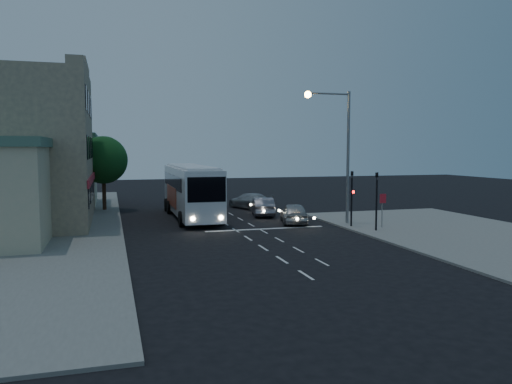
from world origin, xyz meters
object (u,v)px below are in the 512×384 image
object	(u,v)px
tour_bus	(191,190)
car_sedan_b	(250,201)
traffic_signal_side	(377,194)
regulatory_sign	(383,205)
streetlight	(339,142)
street_tree	(103,158)
car_sedan_a	(263,207)
car_suv	(294,213)
traffic_signal_main	(352,192)

from	to	relation	value
tour_bus	car_sedan_b	distance (m)	7.36
traffic_signal_side	regulatory_sign	xyz separation A→B (m)	(1.00, 0.96, -0.82)
streetlight	street_tree	xyz separation A→B (m)	(-15.55, 12.82, -1.23)
car_sedan_a	street_tree	world-z (taller)	street_tree
tour_bus	car_sedan_a	world-z (taller)	tour_bus
car_suv	car_sedan_b	distance (m)	9.34
car_suv	car_sedan_b	size ratio (longest dim) A/B	0.89
tour_bus	traffic_signal_main	bearing A→B (deg)	-40.36
traffic_signal_main	traffic_signal_side	bearing A→B (deg)	-70.51
car_suv	streetlight	xyz separation A→B (m)	(2.67, -1.60, 5.01)
streetlight	car_suv	bearing A→B (deg)	149.07
car_sedan_b	traffic_signal_main	distance (m)	12.96
tour_bus	car_sedan_a	size ratio (longest dim) A/B	2.98
car_suv	traffic_signal_side	distance (m)	6.40
car_sedan_a	traffic_signal_side	size ratio (longest dim) A/B	1.06
traffic_signal_main	streetlight	distance (m)	3.61
streetlight	tour_bus	bearing A→B (deg)	143.83
traffic_signal_main	streetlight	world-z (taller)	streetlight
traffic_signal_side	street_tree	bearing A→B (deg)	135.50
traffic_signal_side	regulatory_sign	distance (m)	1.61
regulatory_sign	streetlight	size ratio (longest dim) A/B	0.24
regulatory_sign	street_tree	xyz separation A→B (m)	(-17.51, 15.26, 2.90)
traffic_signal_side	streetlight	bearing A→B (deg)	105.70
tour_bus	traffic_signal_main	distance (m)	12.40
car_sedan_a	streetlight	size ratio (longest dim) A/B	0.48
street_tree	car_sedan_a	bearing A→B (deg)	-28.91
traffic_signal_main	regulatory_sign	xyz separation A→B (m)	(1.70, -1.01, -0.82)
car_suv	traffic_signal_side	xyz separation A→B (m)	(3.63, -5.00, 1.69)
regulatory_sign	traffic_signal_main	bearing A→B (deg)	149.16
tour_bus	traffic_signal_side	xyz separation A→B (m)	(10.09, -10.08, 0.27)
tour_bus	traffic_signal_side	world-z (taller)	traffic_signal_side
tour_bus	traffic_signal_side	distance (m)	14.26
traffic_signal_main	traffic_signal_side	world-z (taller)	same
regulatory_sign	car_suv	bearing A→B (deg)	138.89
tour_bus	regulatory_sign	size ratio (longest dim) A/B	5.91
car_sedan_b	traffic_signal_side	bearing A→B (deg)	88.08
car_sedan_a	car_sedan_b	bearing A→B (deg)	-82.18
car_sedan_a	street_tree	xyz separation A→B (m)	(-11.99, 6.62, 3.78)
car_suv	street_tree	size ratio (longest dim) A/B	0.69
street_tree	car_suv	bearing A→B (deg)	-41.07
car_suv	street_tree	world-z (taller)	street_tree
traffic_signal_main	traffic_signal_side	xyz separation A→B (m)	(0.70, -1.98, 0.00)
car_suv	car_sedan_b	xyz separation A→B (m)	(-0.63, 9.32, -0.03)
car_sedan_a	car_sedan_b	distance (m)	4.73
traffic_signal_main	street_tree	size ratio (longest dim) A/B	0.66
car_suv	traffic_signal_main	world-z (taller)	traffic_signal_main
traffic_signal_main	street_tree	bearing A→B (deg)	137.97
car_sedan_a	regulatory_sign	world-z (taller)	regulatory_sign
car_sedan_b	car_suv	bearing A→B (deg)	75.40
tour_bus	street_tree	xyz separation A→B (m)	(-6.42, 6.15, 2.35)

